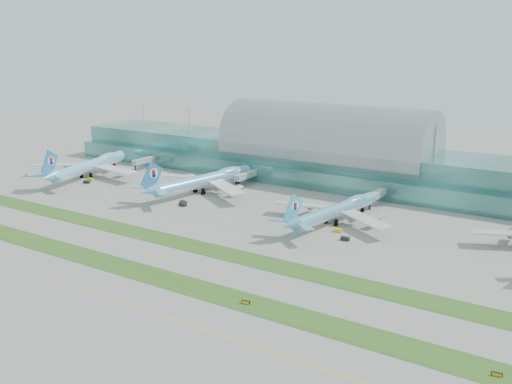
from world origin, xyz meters
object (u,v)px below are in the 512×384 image
Objects in this scene: terminal at (326,155)px; taxiway_sign_far_east at (497,374)px; airliner_c at (336,210)px; taxiway_sign_east at (246,302)px; airliner_a at (90,165)px; airliner_b at (205,179)px.

terminal is 199.22m from taxiway_sign_far_east.
terminal reaches higher than taxiway_sign_far_east.
airliner_c is 24.52× the size of taxiway_sign_east.
terminal is 4.36× the size of airliner_a.
terminal is 134.15× the size of taxiway_sign_far_east.
airliner_a is at bearing 150.23° from taxiway_sign_far_east.
airliner_b is at bearing -124.96° from terminal.
taxiway_sign_east is (50.07, -157.78, -13.64)m from terminal.
terminal is at bearing 93.95° from taxiway_sign_east.
taxiway_sign_far_east is at bearing -37.04° from airliner_c.
taxiway_sign_far_east is (70.86, 0.06, -0.05)m from taxiway_sign_east.
terminal is 80.39m from airliner_c.
airliner_b is at bearing 139.57° from taxiway_sign_far_east.
airliner_c is (158.24, -3.20, -0.91)m from airliner_a.
terminal is at bearing 118.47° from taxiway_sign_far_east.
terminal is 4.38× the size of airliner_b.
taxiway_sign_east is (91.15, -99.02, -6.03)m from airliner_b.
airliner_a is 30.80× the size of taxiway_sign_far_east.
taxiway_sign_east is at bearing -72.39° from terminal.
airliner_b is 30.62× the size of taxiway_sign_far_east.
terminal is at bearing 15.77° from airliner_a.
terminal is at bearing 64.76° from airliner_b.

